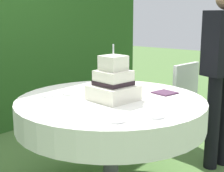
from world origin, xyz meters
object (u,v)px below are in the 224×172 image
cake_table (111,112)px  garden_chair (177,96)px  serving_plate_left (48,95)px  standing_person (223,66)px  serving_plate_far (70,93)px  serving_plate_right (156,116)px  wedding_cake (113,83)px  napkin_stack (165,93)px  serving_plate_near (116,120)px

cake_table → garden_chair: garden_chair is taller
serving_plate_left → garden_chair: bearing=-15.1°
cake_table → standing_person: (0.98, -0.47, 0.27)m
cake_table → serving_plate_left: bearing=117.8°
serving_plate_far → serving_plate_right: (-0.09, -0.83, 0.00)m
serving_plate_left → serving_plate_right: same height
wedding_cake → standing_person: bearing=-23.8°
standing_person → napkin_stack: bearing=157.9°
wedding_cake → garden_chair: bearing=4.1°
serving_plate_near → serving_plate_right: same height
serving_plate_far → wedding_cake: bearing=-78.0°
standing_person → serving_plate_near: bearing=175.2°
wedding_cake → serving_plate_near: 0.51m
serving_plate_near → garden_chair: garden_chair is taller
serving_plate_far → serving_plate_right: bearing=-96.4°
serving_plate_left → standing_person: bearing=-36.5°
serving_plate_near → serving_plate_far: same height
serving_plate_left → standing_person: 1.51m
garden_chair → wedding_cake: bearing=-175.9°
cake_table → serving_plate_left: size_ratio=12.25×
serving_plate_far → cake_table: bearing=-75.7°
serving_plate_left → napkin_stack: bearing=-46.6°
garden_chair → serving_plate_near: bearing=-165.4°
serving_plate_far → napkin_stack: 0.74m
cake_table → napkin_stack: 0.47m
serving_plate_far → serving_plate_right: 0.84m
wedding_cake → napkin_stack: size_ratio=2.58×
serving_plate_near → serving_plate_right: 0.26m
wedding_cake → napkin_stack: (0.40, -0.20, -0.12)m
wedding_cake → garden_chair: 1.22m
wedding_cake → serving_plate_left: bearing=115.4°
serving_plate_right → garden_chair: 1.47m
serving_plate_left → serving_plate_right: (0.05, -0.92, 0.00)m
cake_table → standing_person: bearing=-25.4°
wedding_cake → standing_person: size_ratio=0.25×
cake_table → serving_plate_near: 0.54m
serving_plate_left → serving_plate_far: bearing=-32.5°
napkin_stack → garden_chair: size_ratio=0.18×
napkin_stack → serving_plate_left: bearing=133.4°
wedding_cake → serving_plate_right: 0.51m
serving_plate_far → standing_person: 1.35m
cake_table → garden_chair: (1.16, 0.05, -0.12)m
serving_plate_left → serving_plate_right: bearing=-87.2°
serving_plate_right → napkin_stack: 0.63m
serving_plate_far → serving_plate_left: 0.16m
serving_plate_near → serving_plate_right: (0.21, -0.14, 0.00)m
serving_plate_left → standing_person: size_ratio=0.07×
serving_plate_near → napkin_stack: bearing=8.9°
serving_plate_far → napkin_stack: serving_plate_far is taller
serving_plate_far → standing_person: size_ratio=0.07×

